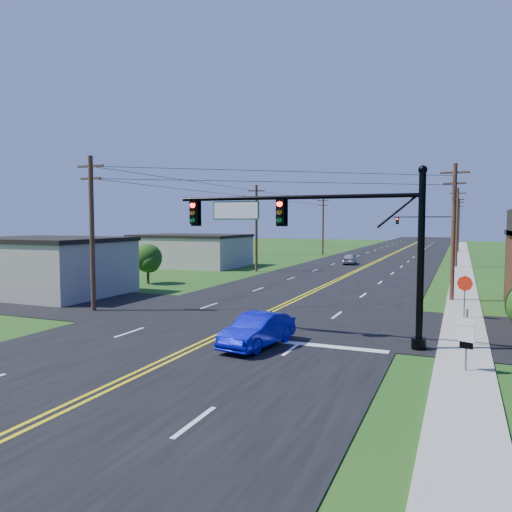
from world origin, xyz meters
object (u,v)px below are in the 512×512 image
at_px(route_sign, 466,336).
at_px(stop_sign, 465,288).
at_px(blue_car, 258,331).
at_px(signal_mast_main, 314,233).
at_px(signal_mast_far, 426,225).

height_order(route_sign, stop_sign, stop_sign).
bearing_deg(route_sign, blue_car, -163.62).
bearing_deg(blue_car, signal_mast_main, 58.47).
bearing_deg(signal_mast_far, signal_mast_main, -90.08).
relative_size(blue_car, route_sign, 1.88).
height_order(signal_mast_main, stop_sign, signal_mast_main).
height_order(signal_mast_main, signal_mast_far, same).
bearing_deg(signal_mast_far, route_sign, -85.32).
distance_m(signal_mast_main, stop_sign, 10.32).
relative_size(signal_mast_far, stop_sign, 4.67).
relative_size(signal_mast_main, signal_mast_far, 1.03).
relative_size(blue_car, stop_sign, 1.78).
xyz_separation_m(signal_mast_main, stop_sign, (6.19, 7.66, -3.06)).
bearing_deg(signal_mast_main, stop_sign, 51.04).
bearing_deg(blue_car, signal_mast_far, 97.05).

